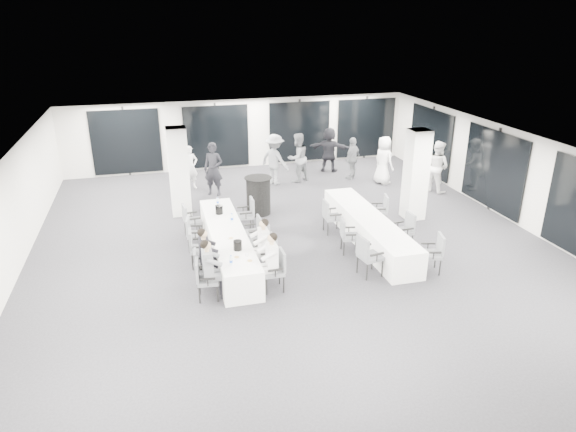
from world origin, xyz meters
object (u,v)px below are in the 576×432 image
chair_main_left_mid (196,246)px  chair_main_right_far (247,212)px  chair_side_left_near (367,254)px  standing_guest_h (437,163)px  chair_main_right_near (276,268)px  chair_side_right_mid (405,228)px  standing_guest_g (213,166)px  chair_main_right_second (268,252)px  chair_main_left_far (190,219)px  chair_main_left_near (204,277)px  cocktail_table (258,195)px  chair_side_left_mid (347,234)px  chair_side_right_far (381,209)px  chair_main_right_fourth (255,230)px  standing_guest_b (298,155)px  banquet_table_main (228,244)px  chair_main_left_fourth (193,232)px  chair_side_left_far (330,215)px  standing_guest_f (329,147)px  chair_main_right_mid (261,238)px  standing_guest_a (190,165)px  chair_side_right_near (434,251)px  ice_bucket_far (219,210)px  standing_guest_e (384,157)px  banquet_table_side (368,229)px  standing_guest_c (275,156)px  standing_guest_d (353,156)px  chair_main_left_second (201,265)px

chair_main_left_mid → chair_main_right_far: (1.67, 1.93, 0.01)m
chair_side_left_near → standing_guest_h: (4.92, 5.32, 0.45)m
chair_main_right_near → chair_side_right_mid: size_ratio=1.01×
standing_guest_g → chair_main_right_second: bearing=-58.0°
chair_main_left_far → chair_main_right_near: same height
chair_main_left_near → chair_main_left_mid: (-0.00, 1.65, 0.02)m
cocktail_table → chair_side_left_mid: (1.70, -3.44, -0.07)m
chair_main_left_mid → chair_main_right_near: chair_main_left_mid is taller
chair_main_left_far → chair_side_right_far: 5.67m
chair_main_right_fourth → chair_side_left_mid: size_ratio=0.91×
chair_main_right_near → chair_main_right_fourth: size_ratio=1.12×
chair_main_left_mid → chair_main_right_second: bearing=70.9°
standing_guest_b → banquet_table_main: bearing=30.8°
chair_main_left_fourth → chair_side_right_far: (5.63, 0.27, 0.02)m
banquet_table_main → chair_side_left_near: size_ratio=4.81×
chair_side_left_near → chair_side_right_far: 3.31m
chair_main_right_second → chair_side_left_mid: bearing=-80.7°
chair_side_left_far → standing_guest_f: standing_guest_f is taller
chair_main_left_mid → chair_main_left_fourth: (0.01, 1.01, -0.04)m
standing_guest_h → chair_main_left_fourth: bearing=83.4°
chair_main_left_mid → chair_side_left_far: bearing=112.1°
chair_main_right_second → chair_main_right_mid: size_ratio=0.96×
chair_side_right_far → standing_guest_a: (-5.23, 5.02, 0.36)m
cocktail_table → chair_side_right_near: 6.05m
chair_main_right_second → standing_guest_f: size_ratio=0.48×
standing_guest_g → ice_bucket_far: standing_guest_g is taller
chair_main_right_far → standing_guest_h: bearing=-74.9°
chair_main_left_near → chair_side_right_mid: bearing=109.9°
cocktail_table → chair_main_right_near: bearing=-97.0°
chair_side_left_near → standing_guest_a: (-3.56, 7.88, 0.31)m
chair_main_right_far → chair_side_right_far: bearing=-98.3°
chair_main_right_fourth → standing_guest_e: 7.20m
chair_side_left_mid → chair_main_left_fourth: bearing=-96.6°
banquet_table_main → chair_main_left_fourth: size_ratio=5.45×
chair_side_left_near → standing_guest_g: 7.54m
banquet_table_side → ice_bucket_far: size_ratio=20.47×
chair_side_right_mid → standing_guest_c: (-2.14, 6.32, 0.52)m
chair_side_right_mid → standing_guest_e: standing_guest_e is taller
standing_guest_e → standing_guest_f: 2.49m
chair_main_left_near → chair_main_right_far: chair_main_right_far is taller
standing_guest_d → standing_guest_e: (0.90, -0.85, 0.10)m
chair_main_right_fourth → standing_guest_b: 5.99m
chair_main_left_near → banquet_table_side: bearing=118.2°
chair_main_left_second → chair_side_right_far: size_ratio=0.93×
chair_side_right_far → standing_guest_c: (-2.14, 4.75, 0.53)m
chair_main_right_far → chair_side_right_mid: size_ratio=1.03×
chair_side_left_near → chair_main_right_fourth: bearing=-145.7°
standing_guest_a → standing_guest_g: 1.17m
chair_main_right_second → standing_guest_c: standing_guest_c is taller
banquet_table_side → chair_side_right_far: (0.83, 0.99, 0.17)m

